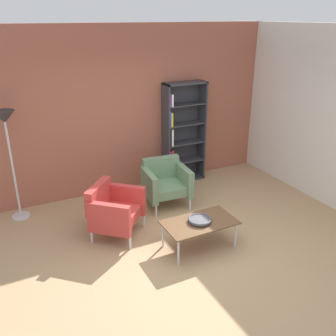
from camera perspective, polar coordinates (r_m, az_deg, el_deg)
The scene contains 9 objects.
ground_plane at distance 5.18m, azimuth 3.47°, elevation -13.16°, with size 8.32×8.32×0.00m, color tan.
brick_back_panel at distance 6.63m, azimuth -7.01°, elevation 8.69°, with size 6.40×0.12×2.90m, color #9E5642.
plaster_right_partition at distance 6.74m, azimuth 22.82°, elevation 7.31°, with size 0.12×5.20×2.90m, color silver.
bookshelf_tall at distance 7.01m, azimuth 1.98°, elevation 5.14°, with size 0.80×0.30×1.90m.
coffee_table_low at distance 5.15m, azimuth 4.88°, elevation -8.54°, with size 1.00×0.56×0.40m.
decorative_bowl at distance 5.11m, azimuth 4.91°, elevation -7.90°, with size 0.32×0.32×0.05m.
armchair_near_window at distance 5.45m, azimuth -8.37°, elevation -6.26°, with size 0.95×0.95×0.78m.
armchair_spare_guest at distance 6.24m, azimuth -0.40°, elevation -2.13°, with size 0.77×0.72×0.78m.
floor_lamp_torchiere at distance 5.95m, azimuth -23.61°, elevation 5.34°, with size 0.32×0.32×1.74m.
Camera 1 is at (-2.16, -3.61, 3.01)m, focal length 39.64 mm.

